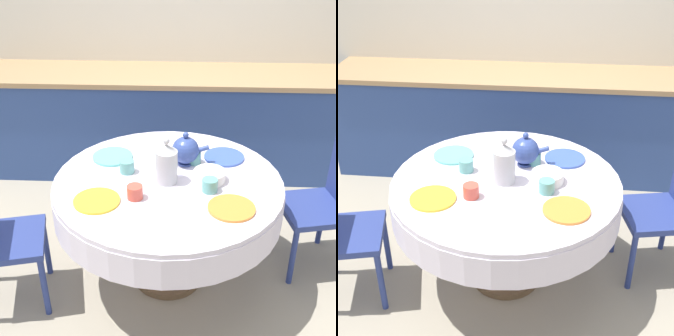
{
  "view_description": "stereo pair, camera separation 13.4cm",
  "coord_description": "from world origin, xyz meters",
  "views": [
    {
      "loc": [
        0.11,
        -2.29,
        2.11
      ],
      "look_at": [
        0.0,
        0.0,
        0.8
      ],
      "focal_mm": 50.0,
      "sensor_mm": 36.0,
      "label": 1
    },
    {
      "loc": [
        0.24,
        -2.28,
        2.11
      ],
      "look_at": [
        0.0,
        0.0,
        0.8
      ],
      "focal_mm": 50.0,
      "sensor_mm": 36.0,
      "label": 2
    }
  ],
  "objects": [
    {
      "name": "fruit_bowl",
      "position": [
        0.24,
        0.01,
        0.75
      ],
      "size": [
        0.19,
        0.19,
        0.06
      ],
      "primitive_type": "cylinder",
      "color": "silver",
      "rests_on": "dining_table"
    },
    {
      "name": "chair_left",
      "position": [
        0.98,
        0.2,
        0.5
      ],
      "size": [
        0.47,
        0.47,
        0.9
      ],
      "rotation": [
        0.0,
        0.0,
        -4.51
      ],
      "color": "navy",
      "rests_on": "ground_plane"
    },
    {
      "name": "ground_plane",
      "position": [
        0.0,
        0.0,
        0.0
      ],
      "size": [
        12.0,
        12.0,
        0.0
      ],
      "primitive_type": "plane",
      "color": "#9E937F"
    },
    {
      "name": "coffee_carafe",
      "position": [
        -0.01,
        -0.01,
        0.84
      ],
      "size": [
        0.13,
        0.13,
        0.27
      ],
      "color": "#B2B2B7",
      "rests_on": "dining_table"
    },
    {
      "name": "plate_near_right",
      "position": [
        0.34,
        -0.28,
        0.73
      ],
      "size": [
        0.25,
        0.25,
        0.01
      ],
      "primitive_type": "cylinder",
      "color": "orange",
      "rests_on": "dining_table"
    },
    {
      "name": "cup_far_left",
      "position": [
        -0.24,
        0.08,
        0.76
      ],
      "size": [
        0.09,
        0.09,
        0.08
      ],
      "primitive_type": "cylinder",
      "color": "#5BA39E",
      "rests_on": "dining_table"
    },
    {
      "name": "plate_far_right",
      "position": [
        0.34,
        0.28,
        0.73
      ],
      "size": [
        0.25,
        0.25,
        0.01
      ],
      "primitive_type": "cylinder",
      "color": "#3856AD",
      "rests_on": "dining_table"
    },
    {
      "name": "cup_near_right",
      "position": [
        0.23,
        -0.1,
        0.76
      ],
      "size": [
        0.09,
        0.09,
        0.08
      ],
      "primitive_type": "cylinder",
      "color": "#5BA39E",
      "rests_on": "dining_table"
    },
    {
      "name": "dining_table",
      "position": [
        0.0,
        0.0,
        0.6
      ],
      "size": [
        1.32,
        1.32,
        0.72
      ],
      "color": "brown",
      "rests_on": "ground_plane"
    },
    {
      "name": "plate_near_left",
      "position": [
        -0.37,
        -0.24,
        0.73
      ],
      "size": [
        0.25,
        0.25,
        0.01
      ],
      "primitive_type": "cylinder",
      "color": "yellow",
      "rests_on": "dining_table"
    },
    {
      "name": "wall_back",
      "position": [
        0.0,
        1.77,
        1.3
      ],
      "size": [
        7.0,
        0.05,
        2.6
      ],
      "color": "silver",
      "rests_on": "ground_plane"
    },
    {
      "name": "kitchen_counter",
      "position": [
        0.0,
        1.43,
        0.45
      ],
      "size": [
        3.24,
        0.64,
        0.89
      ],
      "color": "#2D4784",
      "rests_on": "ground_plane"
    },
    {
      "name": "cup_far_right",
      "position": [
        0.15,
        0.21,
        0.76
      ],
      "size": [
        0.09,
        0.09,
        0.08
      ],
      "primitive_type": "cylinder",
      "color": "#5BA39E",
      "rests_on": "dining_table"
    },
    {
      "name": "plate_far_left",
      "position": [
        -0.36,
        0.26,
        0.73
      ],
      "size": [
        0.25,
        0.25,
        0.01
      ],
      "primitive_type": "cylinder",
      "color": "#60BCB7",
      "rests_on": "dining_table"
    },
    {
      "name": "teapot",
      "position": [
        0.1,
        0.2,
        0.82
      ],
      "size": [
        0.23,
        0.16,
        0.21
      ],
      "color": "#33478E",
      "rests_on": "dining_table"
    },
    {
      "name": "cup_near_left",
      "position": [
        -0.17,
        -0.19,
        0.76
      ],
      "size": [
        0.09,
        0.09,
        0.08
      ],
      "primitive_type": "cylinder",
      "color": "#CC4C3D",
      "rests_on": "dining_table"
    }
  ]
}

